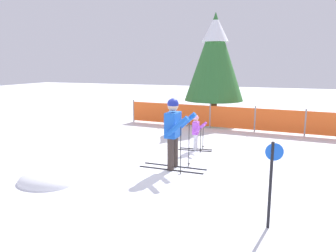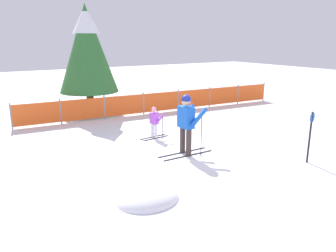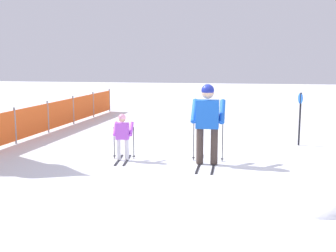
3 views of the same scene
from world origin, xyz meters
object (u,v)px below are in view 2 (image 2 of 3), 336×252
safety_fence (161,102)px  trail_marker (310,132)px  skier_child (154,120)px  conifer_far (87,47)px  skier_adult (187,119)px

safety_fence → trail_marker: trail_marker is taller
skier_child → conifer_far: conifer_far is taller
skier_child → conifer_far: size_ratio=0.23×
skier_adult → skier_child: size_ratio=1.64×
conifer_far → skier_adult: bearing=-85.1°
safety_fence → trail_marker: (0.17, -7.60, 0.38)m
skier_adult → safety_fence: 5.80m
safety_fence → skier_child: bearing=-123.9°
conifer_far → skier_child: bearing=-82.9°
skier_child → safety_fence: skier_child is taller
skier_adult → conifer_far: (-0.57, 6.77, 1.88)m
safety_fence → trail_marker: 7.61m
skier_adult → conifer_far: 7.05m
skier_child → safety_fence: bearing=50.0°
skier_adult → safety_fence: (2.29, 5.30, -0.56)m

